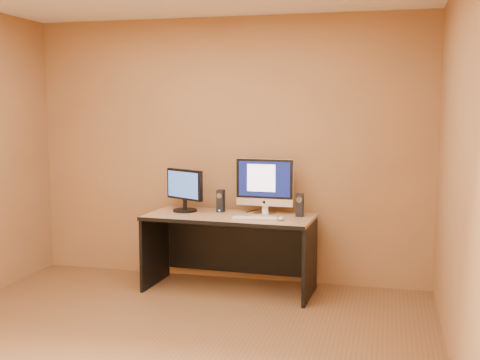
{
  "coord_description": "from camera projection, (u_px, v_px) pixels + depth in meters",
  "views": [
    {
      "loc": [
        1.56,
        -3.77,
        1.73
      ],
      "look_at": [
        0.26,
        1.47,
        1.07
      ],
      "focal_mm": 45.0,
      "sensor_mm": 36.0,
      "label": 1
    }
  ],
  "objects": [
    {
      "name": "keyboard",
      "position": [
        254.0,
        218.0,
        5.42
      ],
      "size": [
        0.43,
        0.16,
        0.02
      ],
      "primitive_type": "cube",
      "rotation": [
        0.0,
        0.0,
        0.11
      ],
      "color": "silver",
      "rests_on": "desk"
    },
    {
      "name": "speaker_left",
      "position": [
        221.0,
        201.0,
        5.79
      ],
      "size": [
        0.07,
        0.08,
        0.21
      ],
      "primitive_type": null,
      "rotation": [
        0.0,
        0.0,
        -0.11
      ],
      "color": "black",
      "rests_on": "desk"
    },
    {
      "name": "cable_b",
      "position": [
        252.0,
        211.0,
        5.83
      ],
      "size": [
        0.08,
        0.16,
        0.01
      ],
      "primitive_type": "cylinder",
      "rotation": [
        1.57,
        0.0,
        -0.44
      ],
      "color": "black",
      "rests_on": "desk"
    },
    {
      "name": "mouse",
      "position": [
        281.0,
        218.0,
        5.36
      ],
      "size": [
        0.06,
        0.1,
        0.04
      ],
      "primitive_type": "ellipsoid",
      "rotation": [
        0.0,
        0.0,
        0.01
      ],
      "color": "silver",
      "rests_on": "desk"
    },
    {
      "name": "imac",
      "position": [
        264.0,
        186.0,
        5.66
      ],
      "size": [
        0.56,
        0.23,
        0.54
      ],
      "primitive_type": null,
      "rotation": [
        0.0,
        0.0,
        -0.04
      ],
      "color": "silver",
      "rests_on": "desk"
    },
    {
      "name": "second_monitor",
      "position": [
        185.0,
        190.0,
        5.8
      ],
      "size": [
        0.52,
        0.43,
        0.41
      ],
      "primitive_type": null,
      "rotation": [
        0.0,
        0.0,
        -0.49
      ],
      "color": "black",
      "rests_on": "desk"
    },
    {
      "name": "cable_a",
      "position": [
        262.0,
        211.0,
        5.83
      ],
      "size": [
        0.04,
        0.21,
        0.01
      ],
      "primitive_type": "cylinder",
      "rotation": [
        1.57,
        0.0,
        0.13
      ],
      "color": "black",
      "rests_on": "desk"
    },
    {
      "name": "walls",
      "position": [
        151.0,
        171.0,
        4.05
      ],
      "size": [
        4.0,
        4.0,
        2.6
      ],
      "primitive_type": null,
      "color": "olive",
      "rests_on": "ground"
    },
    {
      "name": "desk",
      "position": [
        229.0,
        253.0,
        5.65
      ],
      "size": [
        1.59,
        0.76,
        0.72
      ],
      "primitive_type": null,
      "rotation": [
        0.0,
        0.0,
        -0.05
      ],
      "color": "tan",
      "rests_on": "ground"
    },
    {
      "name": "speaker_right",
      "position": [
        300.0,
        205.0,
        5.54
      ],
      "size": [
        0.07,
        0.07,
        0.21
      ],
      "primitive_type": null,
      "rotation": [
        0.0,
        0.0,
        -0.01
      ],
      "color": "black",
      "rests_on": "desk"
    },
    {
      "name": "floor",
      "position": [
        154.0,
        355.0,
        4.21
      ],
      "size": [
        4.0,
        4.0,
        0.0
      ],
      "primitive_type": "plane",
      "color": "brown",
      "rests_on": "ground"
    }
  ]
}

